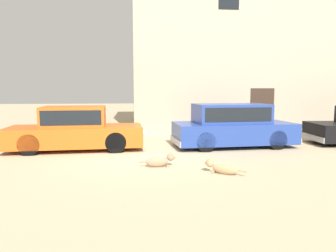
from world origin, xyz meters
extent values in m
plane|color=tan|center=(0.00, 0.00, 0.00)|extent=(80.00, 80.00, 0.00)
cube|color=#D15619|center=(-2.12, 1.34, 0.48)|extent=(4.48, 1.90, 0.65)
cube|color=#D15619|center=(-2.17, 1.34, 1.14)|extent=(2.09, 1.55, 0.67)
cube|color=black|center=(-2.17, 1.34, 1.15)|extent=(1.93, 1.56, 0.47)
cube|color=#999BA0|center=(0.06, 1.44, 0.26)|extent=(0.20, 1.66, 0.20)
cube|color=#999BA0|center=(-4.30, 1.23, 0.26)|extent=(0.20, 1.66, 0.20)
sphere|color=silver|center=(0.05, 2.11, 0.62)|extent=(0.20, 0.20, 0.20)
sphere|color=silver|center=(0.12, 0.78, 0.62)|extent=(0.20, 0.20, 0.20)
cube|color=red|center=(-4.34, 1.96, 0.64)|extent=(0.05, 0.18, 0.18)
cylinder|color=black|center=(-0.84, 2.14, 0.34)|extent=(0.68, 0.23, 0.67)
cylinder|color=black|center=(-0.77, 0.66, 0.34)|extent=(0.68, 0.23, 0.67)
cylinder|color=black|center=(-3.48, 2.02, 0.34)|extent=(0.68, 0.23, 0.67)
cylinder|color=black|center=(-3.41, 0.53, 0.34)|extent=(0.68, 0.23, 0.67)
cube|color=navy|center=(3.36, 1.35, 0.50)|extent=(4.28, 2.00, 0.71)
cube|color=navy|center=(3.24, 1.34, 1.19)|extent=(2.60, 1.66, 0.67)
cube|color=black|center=(3.24, 1.34, 1.20)|extent=(2.40, 1.67, 0.47)
cube|color=#999BA0|center=(5.43, 1.47, 0.26)|extent=(0.22, 1.73, 0.20)
cube|color=#999BA0|center=(1.29, 1.23, 0.26)|extent=(0.22, 1.73, 0.20)
sphere|color=silver|center=(5.42, 2.17, 0.66)|extent=(0.20, 0.20, 0.20)
sphere|color=silver|center=(5.50, 0.77, 0.66)|extent=(0.20, 0.20, 0.20)
cube|color=red|center=(1.25, 1.99, 0.68)|extent=(0.05, 0.18, 0.18)
cube|color=red|center=(1.33, 0.47, 0.68)|extent=(0.05, 0.18, 0.18)
cylinder|color=black|center=(4.57, 2.20, 0.33)|extent=(0.67, 0.24, 0.66)
cylinder|color=black|center=(4.66, 0.64, 0.33)|extent=(0.67, 0.24, 0.66)
cylinder|color=black|center=(2.06, 2.06, 0.33)|extent=(0.67, 0.24, 0.66)
cylinder|color=black|center=(2.15, 0.50, 0.33)|extent=(0.67, 0.24, 0.66)
cube|color=#999BA0|center=(6.48, 1.50, 0.26)|extent=(0.25, 1.74, 0.20)
cube|color=red|center=(6.54, 2.27, 0.63)|extent=(0.05, 0.18, 0.18)
cube|color=red|center=(6.42, 0.74, 0.63)|extent=(0.05, 0.18, 0.18)
cylinder|color=black|center=(7.45, 2.22, 0.34)|extent=(0.69, 0.25, 0.68)
cube|color=tan|center=(8.01, 7.59, 4.45)|extent=(16.34, 6.97, 8.89)
cube|color=#38281E|center=(5.56, 4.09, 1.05)|extent=(1.10, 0.02, 2.10)
cylinder|color=#997F60|center=(0.67, -1.32, 0.03)|extent=(0.06, 0.10, 0.06)
cylinder|color=#997F60|center=(0.68, -1.44, 0.03)|extent=(0.06, 0.10, 0.06)
ellipsoid|color=#997F60|center=(0.41, -1.39, 0.14)|extent=(0.59, 0.21, 0.28)
sphere|color=#997F60|center=(0.77, -1.38, 0.25)|extent=(0.20, 0.20, 0.20)
cone|color=#997F60|center=(0.88, -1.37, 0.24)|extent=(0.12, 0.12, 0.11)
cone|color=#997F60|center=(0.77, -1.31, 0.35)|extent=(0.07, 0.07, 0.09)
cone|color=#997F60|center=(0.78, -1.44, 0.35)|extent=(0.07, 0.07, 0.09)
cylinder|color=#997F60|center=(0.04, -1.40, 0.16)|extent=(0.21, 0.06, 0.08)
cylinder|color=tan|center=(1.72, -2.16, 0.03)|extent=(0.11, 0.12, 0.06)
cylinder|color=tan|center=(1.78, -2.07, 0.03)|extent=(0.11, 0.12, 0.06)
ellipsoid|color=tan|center=(1.98, -2.29, 0.12)|extent=(0.63, 0.53, 0.24)
sphere|color=tan|center=(1.66, -2.05, 0.23)|extent=(0.20, 0.20, 0.20)
cone|color=tan|center=(1.58, -1.99, 0.21)|extent=(0.16, 0.16, 0.11)
cone|color=tan|center=(1.63, -2.10, 0.32)|extent=(0.10, 0.10, 0.09)
cone|color=tan|center=(1.70, -2.00, 0.32)|extent=(0.10, 0.10, 0.09)
cylinder|color=tan|center=(2.31, -2.53, 0.14)|extent=(0.21, 0.17, 0.06)
ellipsoid|color=gray|center=(0.60, -0.60, 0.07)|extent=(0.26, 0.37, 0.13)
sphere|color=gray|center=(0.52, -0.78, 0.09)|extent=(0.11, 0.11, 0.11)
cone|color=gray|center=(0.55, -0.80, 0.13)|extent=(0.05, 0.05, 0.05)
cone|color=gray|center=(0.49, -0.77, 0.13)|extent=(0.05, 0.05, 0.05)
cylinder|color=gray|center=(0.72, -0.35, 0.02)|extent=(0.22, 0.07, 0.04)
camera|label=1|loc=(-0.19, -9.44, 1.99)|focal=33.58mm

